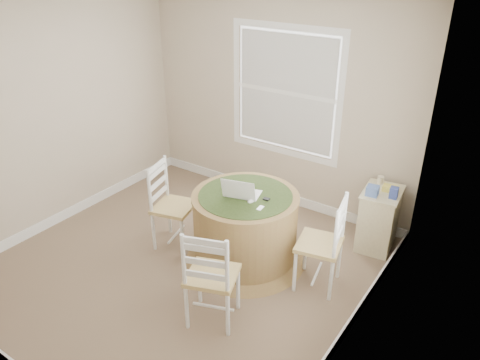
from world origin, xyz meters
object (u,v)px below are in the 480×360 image
Objects in this scene: chair_near at (212,275)px; round_table at (245,225)px; chair_right at (319,244)px; laptop at (242,193)px; corner_chest at (378,219)px; chair_left at (174,206)px.

round_table is at bearing -94.35° from chair_near.
laptop reaches higher than chair_right.
laptop is (-0.03, -0.03, 0.38)m from round_table.
chair_near and chair_right have the same top height.
laptop is (-0.83, -0.09, 0.33)m from chair_right.
corner_chest is at bearing -150.80° from laptop.
chair_left is 1.00× the size of chair_right.
chair_right is (0.80, 0.06, 0.05)m from round_table.
laptop is at bearing -142.02° from corner_chest.
chair_near is at bearing -119.16° from corner_chest.
chair_right is at bearing 170.75° from laptop.
round_table is at bearing -149.76° from laptop.
chair_right is (1.60, 0.25, 0.00)m from chair_left.
chair_near is at bearing 92.61° from laptop.
corner_chest is (0.24, 0.97, -0.13)m from chair_right.
laptop reaches higher than chair_near.
chair_right is 0.90m from laptop.
chair_near reaches higher than round_table.
corner_chest is (1.07, 1.06, -0.46)m from laptop.
round_table is 1.47m from corner_chest.
laptop reaches higher than chair_left.
round_table is 1.33× the size of chair_right.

